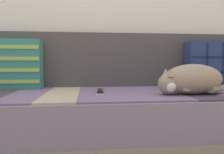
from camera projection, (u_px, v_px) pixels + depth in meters
name	position (u px, v px, depth m)	size (l,w,h in m)	color
couch	(111.00, 122.00, 1.46)	(2.19, 0.85, 0.41)	gray
sofa_backrest	(106.00, 60.00, 1.78)	(2.15, 0.14, 0.42)	#474242
throw_pillow_quilted	(210.00, 64.00, 1.73)	(0.39, 0.14, 0.35)	navy
throw_pillow_striped	(15.00, 64.00, 1.57)	(0.38, 0.14, 0.36)	#337A70
sleeping_cat	(190.00, 80.00, 1.31)	(0.46, 0.21, 0.18)	gray
game_remote_near	(100.00, 91.00, 1.37)	(0.05, 0.20, 0.02)	black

